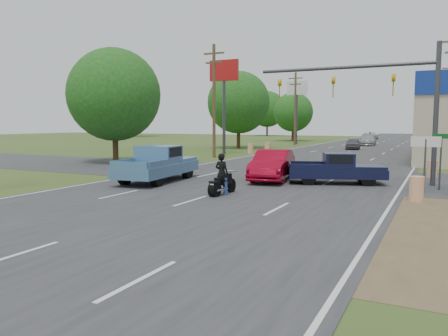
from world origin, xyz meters
The scene contains 27 objects.
ground centered at (0.00, 0.00, 0.00)m, with size 200.00×200.00×0.00m, color #354F1F.
main_road centered at (0.00, 40.00, 0.01)m, with size 15.00×180.00×0.02m, color #2D2D30.
cross_road centered at (0.00, 18.00, 0.01)m, with size 120.00×10.00×0.02m, color #2D2D30.
utility_pole_5 centered at (-9.50, 28.00, 5.32)m, with size 2.00×0.28×10.00m.
utility_pole_6 centered at (-9.50, 52.00, 5.32)m, with size 2.00×0.28×10.00m.
tree_0 centered at (-14.00, 20.00, 5.26)m, with size 7.14×7.14×8.84m.
tree_1 centered at (-13.50, 42.00, 5.57)m, with size 7.56×7.56×9.36m.
tree_2 centered at (-14.20, 66.00, 4.95)m, with size 6.72×6.72×8.32m.
tree_4 centered at (-55.00, 75.00, 6.82)m, with size 9.24×9.24×11.44m.
tree_6 centered at (-30.00, 95.00, 6.51)m, with size 8.82×8.82×10.92m.
barrel_0 centered at (8.00, 12.00, 0.50)m, with size 0.56×0.56×1.00m, color orange.
barrel_1 centered at (8.40, 20.50, 0.50)m, with size 0.56×0.56×1.00m, color orange.
barrel_2 centered at (-8.50, 34.00, 0.50)m, with size 0.56×0.56×1.00m, color orange.
barrel_3 centered at (-8.20, 38.00, 0.50)m, with size 0.56×0.56×1.00m, color orange.
pole_sign_left_near centered at (-10.50, 32.00, 7.17)m, with size 3.00×0.35×9.20m.
pole_sign_left_far centered at (-10.50, 56.00, 7.17)m, with size 3.00×0.35×9.20m.
lane_sign centered at (8.20, 14.00, 1.90)m, with size 1.20×0.08×2.52m.
street_name_sign centered at (8.80, 15.50, 1.61)m, with size 0.80×0.08×2.61m.
signal_mast centered at (5.82, 17.00, 4.80)m, with size 9.12×0.40×7.00m.
red_convertible centered at (0.70, 15.43, 0.82)m, with size 1.73×4.96×1.63m, color maroon.
motorcycle centered at (0.41, 9.85, 0.45)m, with size 0.62×2.02×1.02m.
rider centered at (0.42, 9.89, 0.86)m, with size 0.62×0.41×1.71m, color black.
blue_pickup centered at (-4.62, 12.45, 0.96)m, with size 2.80×5.93×1.90m.
navy_pickup centered at (4.17, 15.69, 0.80)m, with size 5.11×3.32×1.58m.
distant_car_grey centered at (-0.50, 46.03, 0.67)m, with size 1.57×3.91×1.33m, color #555559.
distant_car_silver centered at (-0.31, 56.00, 0.70)m, with size 1.97×4.84×1.40m, color #AFB0B4.
distant_car_white centered at (-3.29, 79.61, 0.72)m, with size 2.40×5.21×1.45m, color #BCBCBC.
Camera 1 is at (8.80, -6.69, 3.10)m, focal length 35.00 mm.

